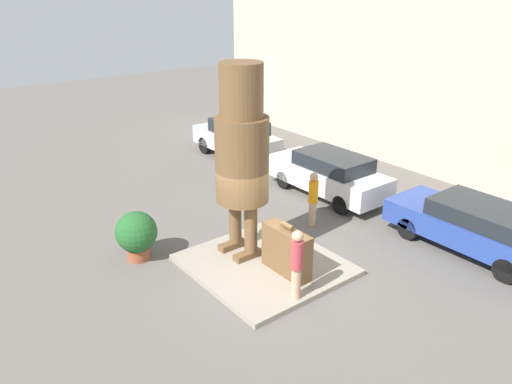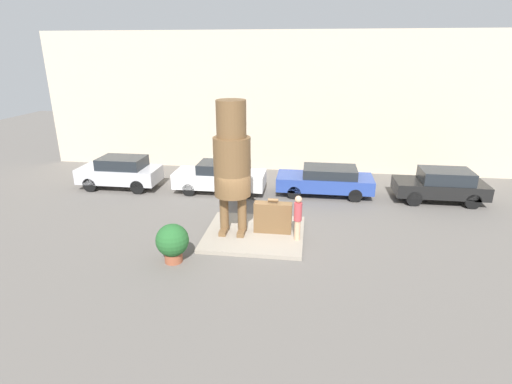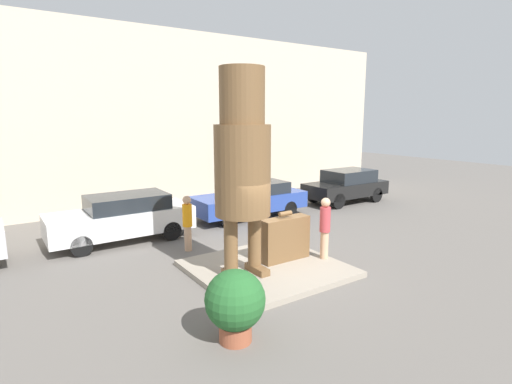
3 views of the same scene
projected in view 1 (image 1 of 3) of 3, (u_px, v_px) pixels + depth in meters
The scene contains 11 objects.
ground_plane at pixel (265, 267), 13.04m from camera, with size 60.00×60.00×0.00m, color #605B56.
pedestal at pixel (265, 265), 13.01m from camera, with size 3.76×3.56×0.14m.
building_backdrop at pixel (482, 77), 16.88m from camera, with size 28.00×0.60×7.85m.
statue_figure at pixel (242, 148), 12.38m from camera, with size 1.36×1.36×5.03m.
giant_suitcase at pixel (287, 251), 12.32m from camera, with size 1.44×0.43×1.37m.
tourist at pixel (297, 262), 11.18m from camera, with size 0.29×0.29×1.73m.
parked_car_silver at pixel (237, 137), 20.94m from camera, with size 4.10×1.77×1.64m.
parked_car_white at pixel (329, 173), 17.15m from camera, with size 4.52×1.72×1.54m.
parked_car_blue at pixel (474, 225), 13.58m from camera, with size 4.65×1.81×1.43m.
planter_pot at pixel (136, 234), 13.16m from camera, with size 1.11×1.11×1.36m.
worker_hivis at pixel (313, 197), 14.96m from camera, with size 0.29×0.29×1.71m.
Camera 1 is at (8.74, -7.11, 6.86)m, focal length 35.00 mm.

